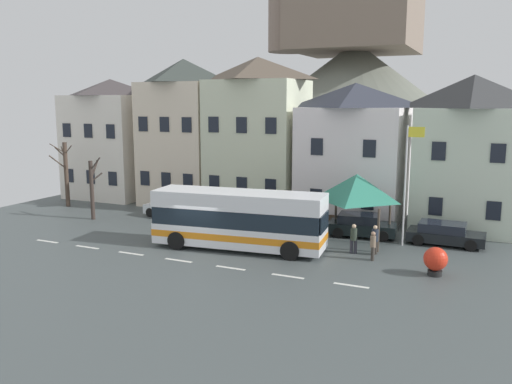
{
  "coord_description": "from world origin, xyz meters",
  "views": [
    {
      "loc": [
        14.35,
        -23.64,
        8.02
      ],
      "look_at": [
        1.53,
        4.54,
        2.69
      ],
      "focal_mm": 36.85,
      "sensor_mm": 36.0,
      "label": 1
    }
  ],
  "objects_px": {
    "parked_car_01": "(173,207)",
    "bare_tree_00": "(92,188)",
    "public_bench": "(329,221)",
    "harbour_buoy": "(436,260)",
    "hilltop_castle": "(353,104)",
    "townhouse_04": "(470,153)",
    "pedestrian_02": "(373,245)",
    "townhouse_02": "(258,135)",
    "parked_car_02": "(361,225)",
    "pedestrian_00": "(375,239)",
    "bare_tree_01": "(66,173)",
    "townhouse_00": "(113,139)",
    "transit_bus": "(239,220)",
    "townhouse_03": "(354,152)",
    "flagpole": "(407,177)",
    "townhouse_01": "(185,133)",
    "parked_car_00": "(445,234)",
    "bus_shelter": "(357,188)"
  },
  "relations": [
    {
      "from": "parked_car_02",
      "to": "pedestrian_00",
      "type": "xyz_separation_m",
      "value": [
        1.56,
        -3.59,
        0.2
      ]
    },
    {
      "from": "townhouse_00",
      "to": "transit_bus",
      "type": "bearing_deg",
      "value": -31.27
    },
    {
      "from": "bare_tree_01",
      "to": "hilltop_castle",
      "type": "bearing_deg",
      "value": 59.94
    },
    {
      "from": "townhouse_04",
      "to": "public_bench",
      "type": "distance_m",
      "value": 9.75
    },
    {
      "from": "pedestrian_02",
      "to": "public_bench",
      "type": "xyz_separation_m",
      "value": [
        -4.04,
        5.7,
        -0.32
      ]
    },
    {
      "from": "townhouse_01",
      "to": "parked_car_00",
      "type": "height_order",
      "value": "townhouse_01"
    },
    {
      "from": "townhouse_01",
      "to": "bare_tree_01",
      "type": "relative_size",
      "value": 2.27
    },
    {
      "from": "townhouse_03",
      "to": "townhouse_04",
      "type": "height_order",
      "value": "townhouse_04"
    },
    {
      "from": "townhouse_01",
      "to": "townhouse_04",
      "type": "distance_m",
      "value": 20.88
    },
    {
      "from": "townhouse_00",
      "to": "townhouse_03",
      "type": "xyz_separation_m",
      "value": [
        20.71,
        0.07,
        -0.3
      ]
    },
    {
      "from": "townhouse_00",
      "to": "transit_bus",
      "type": "relative_size",
      "value": 1.02
    },
    {
      "from": "transit_bus",
      "to": "flagpole",
      "type": "distance_m",
      "value": 9.6
    },
    {
      "from": "parked_car_01",
      "to": "bare_tree_00",
      "type": "bearing_deg",
      "value": 39.54
    },
    {
      "from": "hilltop_castle",
      "to": "parked_car_01",
      "type": "height_order",
      "value": "hilltop_castle"
    },
    {
      "from": "parked_car_00",
      "to": "townhouse_02",
      "type": "bearing_deg",
      "value": 162.72
    },
    {
      "from": "pedestrian_02",
      "to": "flagpole",
      "type": "height_order",
      "value": "flagpole"
    },
    {
      "from": "pedestrian_00",
      "to": "parked_car_02",
      "type": "bearing_deg",
      "value": 113.52
    },
    {
      "from": "parked_car_00",
      "to": "public_bench",
      "type": "xyz_separation_m",
      "value": [
        -7.12,
        0.93,
        -0.14
      ]
    },
    {
      "from": "parked_car_01",
      "to": "parked_car_02",
      "type": "height_order",
      "value": "parked_car_01"
    },
    {
      "from": "townhouse_01",
      "to": "townhouse_03",
      "type": "xyz_separation_m",
      "value": [
        13.46,
        0.19,
        -1.0
      ]
    },
    {
      "from": "townhouse_01",
      "to": "hilltop_castle",
      "type": "xyz_separation_m",
      "value": [
        7.86,
        21.9,
        2.16
      ]
    },
    {
      "from": "hilltop_castle",
      "to": "townhouse_04",
      "type": "bearing_deg",
      "value": -59.33
    },
    {
      "from": "bare_tree_01",
      "to": "townhouse_04",
      "type": "bearing_deg",
      "value": 9.78
    },
    {
      "from": "parked_car_01",
      "to": "pedestrian_00",
      "type": "xyz_separation_m",
      "value": [
        14.96,
        -3.47,
        0.19
      ]
    },
    {
      "from": "townhouse_04",
      "to": "pedestrian_02",
      "type": "height_order",
      "value": "townhouse_04"
    },
    {
      "from": "townhouse_03",
      "to": "pedestrian_02",
      "type": "bearing_deg",
      "value": -69.85
    },
    {
      "from": "parked_car_01",
      "to": "pedestrian_00",
      "type": "height_order",
      "value": "pedestrian_00"
    },
    {
      "from": "townhouse_01",
      "to": "parked_car_01",
      "type": "relative_size",
      "value": 2.78
    },
    {
      "from": "hilltop_castle",
      "to": "harbour_buoy",
      "type": "bearing_deg",
      "value": -69.26
    },
    {
      "from": "public_bench",
      "to": "harbour_buoy",
      "type": "height_order",
      "value": "harbour_buoy"
    },
    {
      "from": "flagpole",
      "to": "bare_tree_01",
      "type": "xyz_separation_m",
      "value": [
        -25.65,
        0.82,
        -1.3
      ]
    },
    {
      "from": "townhouse_02",
      "to": "bare_tree_00",
      "type": "distance_m",
      "value": 12.32
    },
    {
      "from": "bus_shelter",
      "to": "parked_car_00",
      "type": "height_order",
      "value": "bus_shelter"
    },
    {
      "from": "townhouse_02",
      "to": "parked_car_02",
      "type": "distance_m",
      "value": 11.22
    },
    {
      "from": "parked_car_01",
      "to": "flagpole",
      "type": "xyz_separation_m",
      "value": [
        16.09,
        -1.0,
        3.26
      ]
    },
    {
      "from": "townhouse_01",
      "to": "bare_tree_01",
      "type": "bearing_deg",
      "value": -147.13
    },
    {
      "from": "parked_car_00",
      "to": "pedestrian_02",
      "type": "distance_m",
      "value": 5.68
    },
    {
      "from": "townhouse_00",
      "to": "hilltop_castle",
      "type": "height_order",
      "value": "hilltop_castle"
    },
    {
      "from": "harbour_buoy",
      "to": "bare_tree_01",
      "type": "bearing_deg",
      "value": 168.78
    },
    {
      "from": "townhouse_02",
      "to": "transit_bus",
      "type": "height_order",
      "value": "townhouse_02"
    },
    {
      "from": "hilltop_castle",
      "to": "harbour_buoy",
      "type": "xyz_separation_m",
      "value": [
        12.26,
        -32.38,
        -7.05
      ]
    },
    {
      "from": "townhouse_02",
      "to": "bare_tree_01",
      "type": "bearing_deg",
      "value": -160.65
    },
    {
      "from": "pedestrian_00",
      "to": "pedestrian_02",
      "type": "relative_size",
      "value": 1.06
    },
    {
      "from": "parked_car_00",
      "to": "parked_car_01",
      "type": "distance_m",
      "value": 18.15
    },
    {
      "from": "townhouse_01",
      "to": "bare_tree_01",
      "type": "height_order",
      "value": "townhouse_01"
    },
    {
      "from": "bare_tree_01",
      "to": "townhouse_00",
      "type": "bearing_deg",
      "value": 85.05
    },
    {
      "from": "public_bench",
      "to": "bare_tree_01",
      "type": "xyz_separation_m",
      "value": [
        -20.59,
        -1.37,
        2.15
      ]
    },
    {
      "from": "bare_tree_01",
      "to": "bare_tree_00",
      "type": "bearing_deg",
      "value": -28.83
    },
    {
      "from": "townhouse_02",
      "to": "flagpole",
      "type": "height_order",
      "value": "townhouse_02"
    },
    {
      "from": "townhouse_03",
      "to": "harbour_buoy",
      "type": "bearing_deg",
      "value": -58.06
    }
  ]
}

